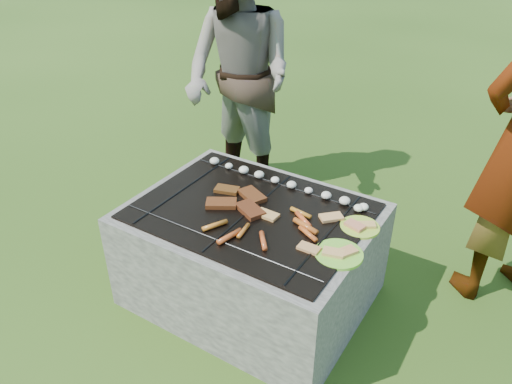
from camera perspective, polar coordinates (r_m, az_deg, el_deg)
lawn at (r=3.09m, az=-0.50°, el=-11.58°), size 60.00×60.00×0.00m
fire_pit at (r=2.91m, az=-0.53°, el=-7.50°), size 1.30×1.00×0.62m
mushrooms at (r=2.92m, az=3.70°, el=0.94°), size 1.06×0.08×0.04m
pork_slabs at (r=2.77m, az=-1.93°, el=-1.00°), size 0.41×0.32×0.03m
sausages at (r=2.55m, az=1.82°, el=-4.16°), size 0.55×0.48×0.03m
bread_on_grate at (r=2.60m, az=5.17°, el=-3.62°), size 0.44×0.40×0.02m
plate_far at (r=2.64m, az=11.77°, el=-3.90°), size 0.24×0.24×0.03m
plate_near at (r=2.44m, az=9.45°, el=-6.98°), size 0.28×0.28×0.03m
bystander at (r=3.67m, az=-2.01°, el=12.81°), size 1.06×0.92×1.88m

